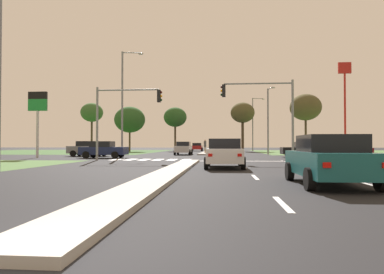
# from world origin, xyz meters

# --- Properties ---
(ground_plane) EXTENTS (200.00, 200.00, 0.00)m
(ground_plane) POSITION_xyz_m (0.00, 30.00, 0.00)
(ground_plane) COLOR black
(grass_verge_far_left) EXTENTS (35.00, 35.00, 0.01)m
(grass_verge_far_left) POSITION_xyz_m (-25.50, 54.50, 0.00)
(grass_verge_far_left) COLOR #385B2D
(grass_verge_far_left) RESTS_ON ground
(grass_verge_far_right) EXTENTS (35.00, 35.00, 0.01)m
(grass_verge_far_right) POSITION_xyz_m (25.50, 54.50, 0.00)
(grass_verge_far_right) COLOR #476B38
(grass_verge_far_right) RESTS_ON ground
(median_island_near) EXTENTS (1.20, 22.00, 0.14)m
(median_island_near) POSITION_xyz_m (0.00, 11.00, 0.07)
(median_island_near) COLOR #ADA89E
(median_island_near) RESTS_ON ground
(median_island_far) EXTENTS (1.20, 36.00, 0.14)m
(median_island_far) POSITION_xyz_m (0.00, 55.00, 0.07)
(median_island_far) COLOR gray
(median_island_far) RESTS_ON ground
(lane_dash_near) EXTENTS (0.14, 2.00, 0.01)m
(lane_dash_near) POSITION_xyz_m (3.50, 4.14, 0.01)
(lane_dash_near) COLOR silver
(lane_dash_near) RESTS_ON ground
(lane_dash_second) EXTENTS (0.14, 2.00, 0.01)m
(lane_dash_second) POSITION_xyz_m (3.50, 10.14, 0.01)
(lane_dash_second) COLOR silver
(lane_dash_second) RESTS_ON ground
(lane_dash_third) EXTENTS (0.14, 2.00, 0.01)m
(lane_dash_third) POSITION_xyz_m (3.50, 16.14, 0.01)
(lane_dash_third) COLOR silver
(lane_dash_third) RESTS_ON ground
(lane_dash_fourth) EXTENTS (0.14, 2.00, 0.01)m
(lane_dash_fourth) POSITION_xyz_m (3.50, 22.14, 0.01)
(lane_dash_fourth) COLOR silver
(lane_dash_fourth) RESTS_ON ground
(lane_dash_fifth) EXTENTS (0.14, 2.00, 0.01)m
(lane_dash_fifth) POSITION_xyz_m (3.50, 28.14, 0.01)
(lane_dash_fifth) COLOR silver
(lane_dash_fifth) RESTS_ON ground
(edge_line_right) EXTENTS (0.14, 24.00, 0.01)m
(edge_line_right) POSITION_xyz_m (6.85, 12.00, 0.01)
(edge_line_right) COLOR silver
(edge_line_right) RESTS_ON ground
(stop_bar_near) EXTENTS (6.40, 0.50, 0.01)m
(stop_bar_near) POSITION_xyz_m (3.80, 23.00, 0.01)
(stop_bar_near) COLOR silver
(stop_bar_near) RESTS_ON ground
(crosswalk_bar_near) EXTENTS (0.70, 2.80, 0.01)m
(crosswalk_bar_near) POSITION_xyz_m (-6.40, 24.80, 0.01)
(crosswalk_bar_near) COLOR silver
(crosswalk_bar_near) RESTS_ON ground
(crosswalk_bar_second) EXTENTS (0.70, 2.80, 0.01)m
(crosswalk_bar_second) POSITION_xyz_m (-5.25, 24.80, 0.01)
(crosswalk_bar_second) COLOR silver
(crosswalk_bar_second) RESTS_ON ground
(crosswalk_bar_third) EXTENTS (0.70, 2.80, 0.01)m
(crosswalk_bar_third) POSITION_xyz_m (-4.10, 24.80, 0.01)
(crosswalk_bar_third) COLOR silver
(crosswalk_bar_third) RESTS_ON ground
(crosswalk_bar_fourth) EXTENTS (0.70, 2.80, 0.01)m
(crosswalk_bar_fourth) POSITION_xyz_m (-2.95, 24.80, 0.01)
(crosswalk_bar_fourth) COLOR silver
(crosswalk_bar_fourth) RESTS_ON ground
(crosswalk_bar_fifth) EXTENTS (0.70, 2.80, 0.01)m
(crosswalk_bar_fifth) POSITION_xyz_m (-1.80, 24.80, 0.01)
(crosswalk_bar_fifth) COLOR silver
(crosswalk_bar_fifth) RESTS_ON ground
(crosswalk_bar_sixth) EXTENTS (0.70, 2.80, 0.01)m
(crosswalk_bar_sixth) POSITION_xyz_m (-0.65, 24.80, 0.01)
(crosswalk_bar_sixth) COLOR silver
(crosswalk_bar_sixth) RESTS_ON ground
(car_navy_near) EXTENTS (4.21, 2.09, 1.55)m
(car_navy_near) POSITION_xyz_m (-8.63, 27.90, 0.79)
(car_navy_near) COLOR #161E47
(car_navy_near) RESTS_ON ground
(car_teal_second) EXTENTS (2.09, 4.43, 1.56)m
(car_teal_second) POSITION_xyz_m (5.55, 7.72, 0.80)
(car_teal_second) COLOR #19565B
(car_teal_second) RESTS_ON ground
(car_white_third) EXTENTS (2.06, 4.55, 1.56)m
(car_white_third) POSITION_xyz_m (2.38, 15.53, 0.80)
(car_white_third) COLOR silver
(car_white_third) RESTS_ON ground
(car_maroon_fourth) EXTENTS (4.39, 2.04, 1.47)m
(car_maroon_fourth) POSITION_xyz_m (13.05, 28.50, 0.76)
(car_maroon_fourth) COLOR maroon
(car_maroon_fourth) RESTS_ON ground
(car_grey_fifth) EXTENTS (4.25, 1.94, 1.60)m
(car_grey_fifth) POSITION_xyz_m (-11.78, 32.28, 0.81)
(car_grey_fifth) COLOR slate
(car_grey_fifth) RESTS_ON ground
(car_black_sixth) EXTENTS (4.43, 2.09, 1.50)m
(car_black_sixth) POSITION_xyz_m (10.29, 31.17, 0.77)
(car_black_sixth) COLOR black
(car_black_sixth) RESTS_ON ground
(car_silver_seventh) EXTENTS (1.95, 4.63, 1.58)m
(car_silver_seventh) POSITION_xyz_m (-2.35, 38.51, 0.81)
(car_silver_seventh) COLOR #B7B7BC
(car_silver_seventh) RESTS_ON ground
(car_red_eighth) EXTENTS (2.08, 4.44, 1.52)m
(car_red_eighth) POSITION_xyz_m (-2.38, 62.41, 0.78)
(car_red_eighth) COLOR #A31919
(car_red_eighth) RESTS_ON ground
(traffic_signal_near_left) EXTENTS (5.30, 0.32, 5.81)m
(traffic_signal_near_left) POSITION_xyz_m (-5.69, 23.40, 4.03)
(traffic_signal_near_left) COLOR gray
(traffic_signal_near_left) RESTS_ON ground
(traffic_signal_near_right) EXTENTS (5.54, 0.32, 6.17)m
(traffic_signal_near_right) POSITION_xyz_m (5.66, 23.40, 4.28)
(traffic_signal_near_right) COLOR gray
(traffic_signal_near_right) RESTS_ON ground
(street_lamp_second) EXTENTS (2.28, 0.50, 10.95)m
(street_lamp_second) POSITION_xyz_m (-7.90, 31.97, 6.02)
(street_lamp_second) COLOR gray
(street_lamp_second) RESTS_ON ground
(street_lamp_third) EXTENTS (0.72, 2.21, 8.28)m
(street_lamp_third) POSITION_xyz_m (8.10, 40.64, 4.67)
(street_lamp_third) COLOR gray
(street_lamp_third) RESTS_ON ground
(street_lamp_fourth) EXTENTS (2.39, 0.51, 9.93)m
(street_lamp_fourth) POSITION_xyz_m (8.25, 62.16, 5.52)
(street_lamp_fourth) COLOR gray
(street_lamp_fourth) RESTS_ON ground
(pedestrian_at_median) EXTENTS (0.34, 0.34, 1.77)m
(pedestrian_at_median) POSITION_xyz_m (0.05, 42.91, 1.21)
(pedestrian_at_median) COLOR #9E8966
(pedestrian_at_median) RESTS_ON median_island_far
(fastfood_pole_sign) EXTENTS (1.80, 0.40, 13.04)m
(fastfood_pole_sign) POSITION_xyz_m (19.89, 47.98, 9.40)
(fastfood_pole_sign) COLOR red
(fastfood_pole_sign) RESTS_ON ground
(fuel_price_totem) EXTENTS (1.80, 0.24, 6.22)m
(fuel_price_totem) POSITION_xyz_m (-15.01, 27.91, 4.55)
(fuel_price_totem) COLOR silver
(fuel_price_totem) RESTS_ON ground
(treeline_near) EXTENTS (4.10, 4.10, 8.92)m
(treeline_near) POSITION_xyz_m (-21.73, 59.18, 7.13)
(treeline_near) COLOR #423323
(treeline_near) RESTS_ON ground
(treeline_second) EXTENTS (5.37, 5.37, 7.87)m
(treeline_second) POSITION_xyz_m (-13.78, 56.29, 5.58)
(treeline_second) COLOR #423323
(treeline_second) RESTS_ON ground
(treeline_third) EXTENTS (4.32, 4.32, 8.22)m
(treeline_third) POSITION_xyz_m (-6.43, 61.43, 6.34)
(treeline_third) COLOR #423323
(treeline_third) RESTS_ON ground
(treeline_fourth) EXTENTS (4.33, 4.33, 8.83)m
(treeline_fourth) POSITION_xyz_m (6.06, 59.89, 6.92)
(treeline_fourth) COLOR #423323
(treeline_fourth) RESTS_ON ground
(treeline_fifth) EXTENTS (5.34, 5.34, 9.90)m
(treeline_fifth) POSITION_xyz_m (16.65, 57.58, 7.60)
(treeline_fifth) COLOR #423323
(treeline_fifth) RESTS_ON ground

